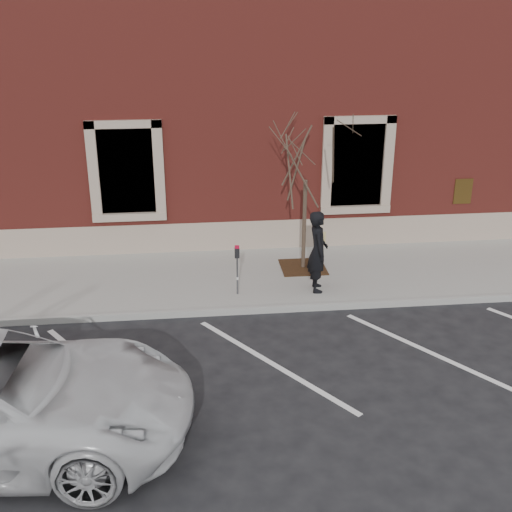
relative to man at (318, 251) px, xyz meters
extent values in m
plane|color=#28282B|center=(-1.44, -0.72, -1.11)|extent=(120.00, 120.00, 0.00)
cube|color=gray|center=(-1.44, 1.03, -1.03)|extent=(40.00, 3.50, 0.15)
cube|color=#9E9E99|center=(-1.44, -0.77, -1.03)|extent=(40.00, 0.12, 0.15)
cube|color=maroon|center=(-1.44, 7.03, 2.89)|extent=(40.00, 8.50, 8.00)
cube|color=gray|center=(-1.44, 2.81, -0.56)|extent=(40.00, 0.06, 0.80)
cube|color=black|center=(-4.44, 2.93, 1.29)|extent=(1.40, 0.30, 2.20)
cube|color=gray|center=(-4.44, 2.76, 0.09)|extent=(1.90, 0.20, 0.20)
cube|color=black|center=(1.56, 2.93, 1.29)|extent=(1.40, 0.30, 2.20)
cube|color=gray|center=(1.56, 2.76, 0.09)|extent=(1.90, 0.20, 0.20)
imported|color=black|center=(0.00, 0.00, 0.00)|extent=(0.50, 0.73, 1.92)
cylinder|color=#595B60|center=(-1.86, -0.05, -0.51)|extent=(0.04, 0.04, 0.90)
cube|color=black|center=(-1.86, -0.05, 0.06)|extent=(0.11, 0.08, 0.23)
cube|color=red|center=(-1.86, -0.05, 0.20)|extent=(0.10, 0.08, 0.05)
cube|color=white|center=(-1.86, -0.09, -0.55)|extent=(0.04, 0.00, 0.06)
cube|color=#3D2413|center=(-0.08, 1.33, -0.94)|extent=(1.12, 1.12, 0.03)
cylinder|color=brown|center=(-0.08, 1.33, 0.18)|extent=(0.10, 0.10, 2.28)
camera|label=1|loc=(-2.88, -13.42, 5.33)|focal=45.00mm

